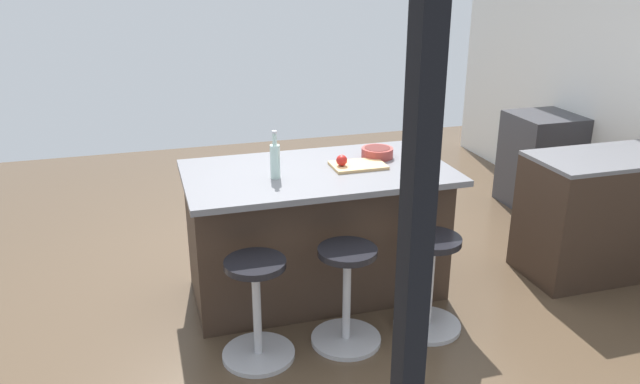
# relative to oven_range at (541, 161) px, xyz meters

# --- Properties ---
(ground_plane) EXTENTS (7.71, 7.71, 0.00)m
(ground_plane) POSITION_rel_oven_range_xyz_m (2.61, 0.90, -0.45)
(ground_plane) COLOR brown
(oven_range) EXTENTS (0.60, 0.61, 0.90)m
(oven_range) POSITION_rel_oven_range_xyz_m (0.00, 0.00, 0.00)
(oven_range) COLOR #38383D
(oven_range) RESTS_ON ground_plane
(kitchen_island) EXTENTS (1.78, 0.99, 0.94)m
(kitchen_island) POSITION_rel_oven_range_xyz_m (2.54, 1.02, 0.03)
(kitchen_island) COLOR #38281E
(kitchen_island) RESTS_ON ground_plane
(stool_by_window) EXTENTS (0.44, 0.44, 0.65)m
(stool_by_window) POSITION_rel_oven_range_xyz_m (1.98, 1.69, -0.14)
(stool_by_window) COLOR #B7B7BC
(stool_by_window) RESTS_ON ground_plane
(stool_middle) EXTENTS (0.44, 0.44, 0.65)m
(stool_middle) POSITION_rel_oven_range_xyz_m (2.54, 1.69, -0.14)
(stool_middle) COLOR #B7B7BC
(stool_middle) RESTS_ON ground_plane
(stool_near_camera) EXTENTS (0.44, 0.44, 0.65)m
(stool_near_camera) POSITION_rel_oven_range_xyz_m (3.10, 1.69, -0.14)
(stool_near_camera) COLOR #B7B7BC
(stool_near_camera) RESTS_ON ground_plane
(cutting_board) EXTENTS (0.36, 0.24, 0.02)m
(cutting_board) POSITION_rel_oven_range_xyz_m (2.26, 1.08, 0.50)
(cutting_board) COLOR tan
(cutting_board) RESTS_ON kitchen_island
(apple_red) EXTENTS (0.07, 0.07, 0.07)m
(apple_red) POSITION_rel_oven_range_xyz_m (2.38, 1.08, 0.55)
(apple_red) COLOR red
(apple_red) RESTS_ON cutting_board
(water_bottle) EXTENTS (0.06, 0.06, 0.31)m
(water_bottle) POSITION_rel_oven_range_xyz_m (2.85, 1.14, 0.61)
(water_bottle) COLOR silver
(water_bottle) RESTS_ON kitchen_island
(fruit_bowl) EXTENTS (0.22, 0.22, 0.07)m
(fruit_bowl) POSITION_rel_oven_range_xyz_m (2.06, 0.92, 0.53)
(fruit_bowl) COLOR #993833
(fruit_bowl) RESTS_ON kitchen_island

